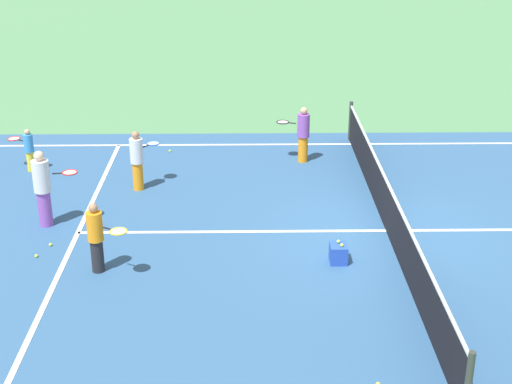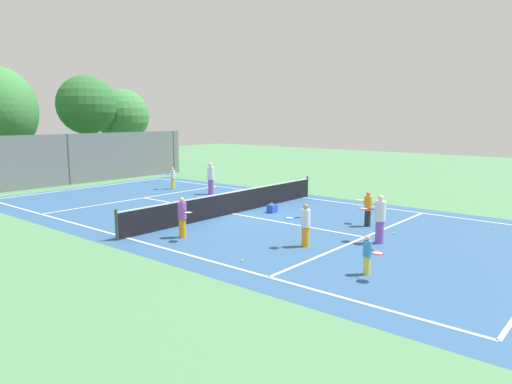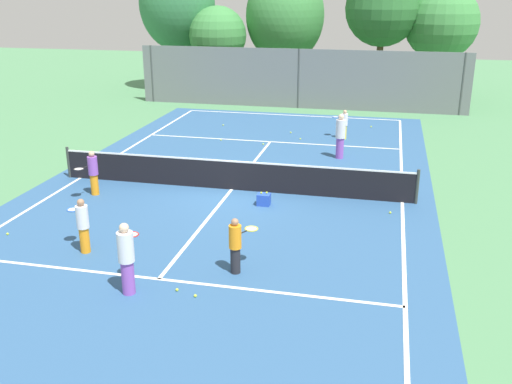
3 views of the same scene
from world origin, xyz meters
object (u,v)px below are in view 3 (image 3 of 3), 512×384
tennis_ball_8 (223,125)px  tennis_ball_10 (300,139)px  player_1 (236,245)px  player_2 (93,172)px  ball_crate (264,199)px  tennis_ball_9 (390,213)px  player_5 (340,136)px  tennis_ball_6 (8,234)px  tennis_ball_2 (177,290)px  tennis_ball_3 (221,140)px  tennis_ball_5 (263,144)px  player_3 (127,258)px  player_0 (344,124)px  player_6 (83,225)px  tennis_ball_0 (195,296)px  tennis_ball_4 (371,127)px  tennis_ball_1 (291,132)px

tennis_ball_8 → tennis_ball_10: bearing=-24.4°
player_1 → player_2: bearing=144.2°
ball_crate → tennis_ball_9: bearing=2.0°
player_5 → tennis_ball_10: player_5 is taller
tennis_ball_6 → tennis_ball_10: (6.14, 12.02, 0.00)m
ball_crate → tennis_ball_8: bearing=112.5°
tennis_ball_6 → tennis_ball_9: (10.08, 3.91, 0.00)m
ball_crate → tennis_ball_2: bearing=-97.5°
tennis_ball_3 → tennis_ball_9: bearing=-44.5°
tennis_ball_3 → tennis_ball_8: (-0.70, 2.79, 0.00)m
tennis_ball_5 → player_3: bearing=-90.9°
player_2 → player_0: bearing=51.7°
player_6 → tennis_ball_0: bearing=-24.2°
player_5 → tennis_ball_4: bearing=79.8°
player_2 → tennis_ball_1: 10.75m
tennis_ball_0 → player_3: bearing=-174.5°
tennis_ball_8 → player_2: bearing=-97.4°
player_1 → player_2: 7.18m
player_2 → player_6: 4.37m
tennis_ball_1 → tennis_ball_4: same height
player_3 → player_1: bearing=35.6°
player_5 → tennis_ball_0: size_ratio=26.56×
tennis_ball_8 → tennis_ball_10: (4.04, -1.83, 0.00)m
tennis_ball_6 → tennis_ball_9: size_ratio=1.00×
tennis_ball_5 → tennis_ball_8: size_ratio=1.00×
tennis_ball_0 → tennis_ball_3: bearing=103.8°
tennis_ball_0 → tennis_ball_2: bearing=161.4°
tennis_ball_8 → tennis_ball_0: bearing=-76.2°
tennis_ball_2 → tennis_ball_6: bearing=161.3°
tennis_ball_0 → ball_crate: bearing=87.4°
tennis_ball_10 → tennis_ball_4: bearing=46.2°
tennis_ball_6 → tennis_ball_5: bearing=66.3°
player_5 → player_6: player_5 is taller
player_5 → tennis_ball_5: size_ratio=26.56×
tennis_ball_4 → tennis_ball_1: bearing=-150.6°
player_0 → tennis_ball_5: (-3.23, -1.81, -0.64)m
player_5 → tennis_ball_5: bearing=158.4°
tennis_ball_0 → tennis_ball_9: same height
tennis_ball_4 → tennis_ball_8: 7.09m
player_0 → tennis_ball_0: player_0 is taller
tennis_ball_10 → tennis_ball_8: bearing=155.6°
player_1 → tennis_ball_9: size_ratio=20.78×
player_3 → player_6: 2.60m
player_0 → player_3: bearing=-103.1°
tennis_ball_8 → player_5: bearing=-36.2°
tennis_ball_0 → player_1: bearing=66.7°
tennis_ball_4 → tennis_ball_6: 17.62m
tennis_ball_3 → tennis_ball_0: bearing=-76.2°
tennis_ball_8 → ball_crate: bearing=-67.5°
tennis_ball_3 → tennis_ball_10: same height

